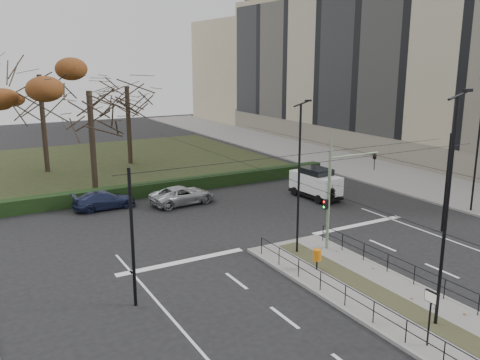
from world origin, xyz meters
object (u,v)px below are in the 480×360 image
at_px(traffic_light, 334,191).
at_px(info_panel, 431,303).
at_px(streetlamp_median_near, 447,211).
at_px(white_van, 316,182).
at_px(parked_car_third, 104,200).
at_px(bare_tree_near, 89,99).
at_px(litter_bin, 317,255).
at_px(streetlamp_median_far, 299,177).
at_px(rust_tree, 39,75).
at_px(bare_tree_center, 127,92).
at_px(streetlamp_sidewalk, 478,143).
at_px(parked_car_fourth, 182,195).

distance_m(traffic_light, info_panel, 10.08).
distance_m(streetlamp_median_near, white_van, 19.25).
height_order(parked_car_third, bare_tree_near, bare_tree_near).
bearing_deg(litter_bin, streetlamp_median_near, -82.84).
distance_m(traffic_light, parked_car_third, 16.62).
bearing_deg(litter_bin, streetlamp_median_far, 77.10).
height_order(litter_bin, rust_tree, rust_tree).
xyz_separation_m(rust_tree, bare_tree_center, (7.79, -0.16, -1.76)).
height_order(streetlamp_median_far, rust_tree, rust_tree).
distance_m(traffic_light, rust_tree, 30.30).
bearing_deg(streetlamp_median_far, streetlamp_median_near, -88.27).
bearing_deg(info_panel, white_van, 63.53).
distance_m(streetlamp_sidewalk, white_van, 11.33).
distance_m(white_van, rust_tree, 26.06).
height_order(rust_tree, bare_tree_near, rust_tree).
relative_size(info_panel, bare_tree_near, 0.20).
distance_m(streetlamp_median_near, parked_car_third, 23.79).
xyz_separation_m(white_van, rust_tree, (-15.98, 19.13, 7.61)).
relative_size(streetlamp_median_near, white_van, 2.09).
xyz_separation_m(litter_bin, streetlamp_median_near, (0.81, -6.45, 3.86)).
bearing_deg(bare_tree_near, info_panel, -79.52).
xyz_separation_m(streetlamp_median_far, streetlamp_sidewalk, (14.83, 0.38, 0.53)).
xyz_separation_m(info_panel, bare_tree_near, (-5.04, 27.23, 5.52)).
relative_size(traffic_light, parked_car_third, 1.27).
bearing_deg(info_panel, streetlamp_median_near, 30.22).
relative_size(streetlamp_median_far, streetlamp_sidewalk, 0.89).
height_order(traffic_light, streetlamp_sidewalk, streetlamp_sidewalk).
bearing_deg(streetlamp_sidewalk, streetlamp_median_far, -178.53).
xyz_separation_m(streetlamp_median_near, streetlamp_sidewalk, (14.56, 9.21, 0.03)).
bearing_deg(streetlamp_median_near, parked_car_third, 107.30).
bearing_deg(streetlamp_median_far, parked_car_third, 116.34).
relative_size(streetlamp_median_near, parked_car_fourth, 1.93).
relative_size(streetlamp_median_far, bare_tree_near, 0.78).
bearing_deg(traffic_light, streetlamp_median_far, 170.64).
relative_size(streetlamp_sidewalk, parked_car_third, 2.12).
xyz_separation_m(parked_car_third, white_van, (14.51, -5.01, 0.58)).
relative_size(streetlamp_median_far, white_van, 1.87).
height_order(traffic_light, info_panel, traffic_light).
bearing_deg(litter_bin, white_van, 52.53).
xyz_separation_m(white_van, bare_tree_center, (-8.19, 18.97, 5.86)).
height_order(streetlamp_median_far, bare_tree_near, bare_tree_near).
height_order(litter_bin, info_panel, info_panel).
bearing_deg(streetlamp_sidewalk, bare_tree_near, 141.00).
distance_m(streetlamp_sidewalk, rust_tree, 35.90).
relative_size(rust_tree, bare_tree_center, 1.15).
distance_m(litter_bin, streetlamp_median_near, 7.56).
bearing_deg(streetlamp_sidewalk, parked_car_third, 148.57).
xyz_separation_m(traffic_light, bare_tree_near, (-8.36, 17.84, 4.02)).
xyz_separation_m(litter_bin, rust_tree, (-7.62, 30.04, 7.94)).
bearing_deg(bare_tree_near, streetlamp_median_far, -70.16).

